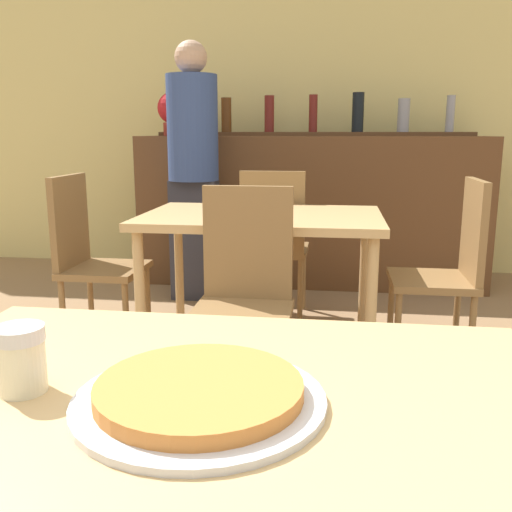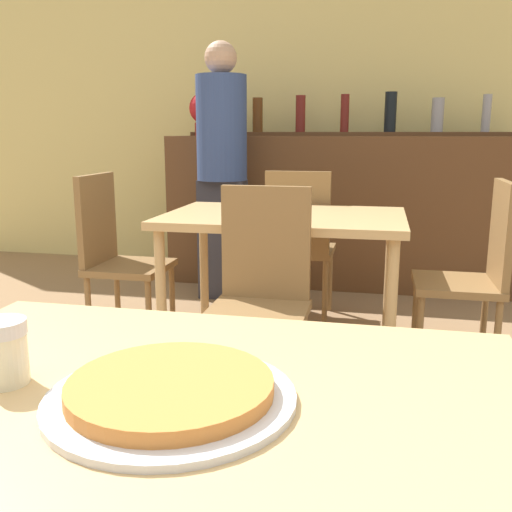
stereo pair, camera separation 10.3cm
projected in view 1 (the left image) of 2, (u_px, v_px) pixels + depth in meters
wall_back at (315, 101)px, 4.70m from camera, size 8.00×0.05×2.80m
dining_table_near at (210, 443)px, 0.90m from camera, size 1.11×0.76×0.75m
dining_table_far at (262, 229)px, 2.87m from camera, size 1.19×0.80×0.75m
bar_counter at (310, 210)px, 4.39m from camera, size 2.60×0.56×1.12m
bar_back_shelf at (313, 126)px, 4.39m from camera, size 2.39×0.24×0.33m
chair_far_side_front at (245, 286)px, 2.36m from camera, size 0.40×0.40×0.93m
chair_far_side_back at (274, 237)px, 3.45m from camera, size 0.40×0.40×0.93m
chair_far_side_left at (89, 252)px, 3.03m from camera, size 0.40×0.40×0.93m
chair_far_side_right at (451, 263)px, 2.78m from camera, size 0.40×0.40×0.93m
pizza_tray at (200, 394)px, 0.85m from camera, size 0.38×0.38×0.04m
cheese_shaker at (21, 359)px, 0.88m from camera, size 0.08×0.08×0.11m
person_standing at (193, 163)px, 3.85m from camera, size 0.34×0.34×1.73m
potted_plant at (173, 111)px, 4.32m from camera, size 0.24×0.24×0.33m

